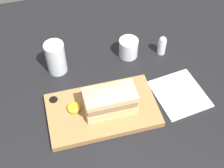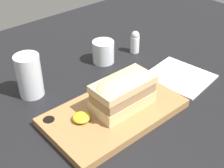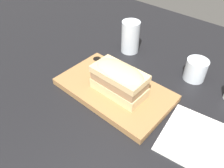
{
  "view_description": "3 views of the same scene",
  "coord_description": "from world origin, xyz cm",
  "px_view_note": "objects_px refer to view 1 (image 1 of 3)",
  "views": [
    {
      "loc": [
        -5.66,
        -51.46,
        76.22
      ],
      "look_at": [
        8.28,
        1.44,
        9.79
      ],
      "focal_mm": 50.0,
      "sensor_mm": 36.0,
      "label": 1
    },
    {
      "loc": [
        -31.51,
        -42.48,
        48.09
      ],
      "look_at": [
        5.62,
        0.13,
        9.27
      ],
      "focal_mm": 50.0,
      "sensor_mm": 36.0,
      "label": 2
    },
    {
      "loc": [
        33.5,
        -35.35,
        43.74
      ],
      "look_at": [
        5.8,
        -4.01,
        7.13
      ],
      "focal_mm": 35.0,
      "sensor_mm": 36.0,
      "label": 3
    }
  ],
  "objects_px": {
    "sandwich": "(110,99)",
    "water_glass": "(56,59)",
    "serving_board": "(102,110)",
    "salt_shaker": "(162,45)",
    "wine_glass": "(128,48)",
    "napkin": "(179,94)"
  },
  "relations": [
    {
      "from": "sandwich",
      "to": "salt_shaker",
      "type": "height_order",
      "value": "sandwich"
    },
    {
      "from": "sandwich",
      "to": "salt_shaker",
      "type": "bearing_deg",
      "value": 40.23
    },
    {
      "from": "napkin",
      "to": "water_glass",
      "type": "bearing_deg",
      "value": 150.34
    },
    {
      "from": "serving_board",
      "to": "napkin",
      "type": "height_order",
      "value": "serving_board"
    },
    {
      "from": "napkin",
      "to": "salt_shaker",
      "type": "bearing_deg",
      "value": 87.5
    },
    {
      "from": "napkin",
      "to": "serving_board",
      "type": "bearing_deg",
      "value": -179.19
    },
    {
      "from": "wine_glass",
      "to": "salt_shaker",
      "type": "xyz_separation_m",
      "value": [
        0.11,
        -0.02,
        0.0
      ]
    },
    {
      "from": "sandwich",
      "to": "water_glass",
      "type": "bearing_deg",
      "value": 120.76
    },
    {
      "from": "water_glass",
      "to": "sandwich",
      "type": "bearing_deg",
      "value": -59.24
    },
    {
      "from": "serving_board",
      "to": "napkin",
      "type": "xyz_separation_m",
      "value": [
        0.24,
        0.0,
        -0.01
      ]
    },
    {
      "from": "sandwich",
      "to": "napkin",
      "type": "xyz_separation_m",
      "value": [
        0.22,
        0.01,
        -0.06
      ]
    },
    {
      "from": "water_glass",
      "to": "napkin",
      "type": "xyz_separation_m",
      "value": [
        0.34,
        -0.19,
        -0.04
      ]
    },
    {
      "from": "serving_board",
      "to": "wine_glass",
      "type": "xyz_separation_m",
      "value": [
        0.14,
        0.2,
        0.02
      ]
    },
    {
      "from": "wine_glass",
      "to": "napkin",
      "type": "height_order",
      "value": "wine_glass"
    },
    {
      "from": "serving_board",
      "to": "salt_shaker",
      "type": "xyz_separation_m",
      "value": [
        0.25,
        0.18,
        0.03
      ]
    },
    {
      "from": "napkin",
      "to": "salt_shaker",
      "type": "xyz_separation_m",
      "value": [
        0.01,
        0.18,
        0.03
      ]
    },
    {
      "from": "sandwich",
      "to": "wine_glass",
      "type": "xyz_separation_m",
      "value": [
        0.12,
        0.21,
        -0.03
      ]
    },
    {
      "from": "serving_board",
      "to": "napkin",
      "type": "relative_size",
      "value": 1.78
    },
    {
      "from": "wine_glass",
      "to": "salt_shaker",
      "type": "bearing_deg",
      "value": -9.24
    },
    {
      "from": "sandwich",
      "to": "wine_glass",
      "type": "distance_m",
      "value": 0.24
    },
    {
      "from": "sandwich",
      "to": "napkin",
      "type": "relative_size",
      "value": 0.82
    },
    {
      "from": "serving_board",
      "to": "salt_shaker",
      "type": "relative_size",
      "value": 4.49
    }
  ]
}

